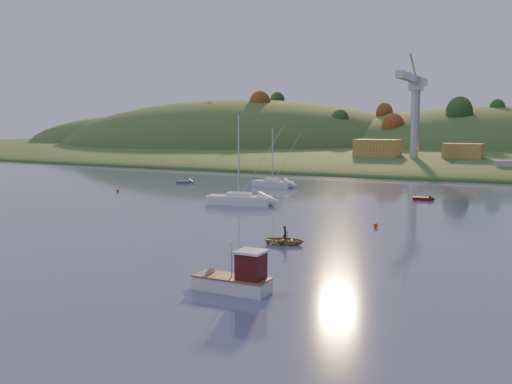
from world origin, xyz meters
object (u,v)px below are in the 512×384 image
at_px(sailboat_far, 272,183).
at_px(canoe, 285,240).
at_px(red_tender, 427,199).
at_px(fishing_boat, 227,278).
at_px(grey_dinghy, 188,182).
at_px(sailboat_near, 239,199).

height_order(sailboat_far, canoe, sailboat_far).
height_order(canoe, red_tender, red_tender).
height_order(fishing_boat, grey_dinghy, fishing_boat).
relative_size(sailboat_far, red_tender, 3.20).
xyz_separation_m(fishing_boat, sailboat_near, (-18.97, 36.21, -0.06)).
height_order(sailboat_near, sailboat_far, sailboat_near).
bearing_deg(sailboat_far, canoe, -58.27).
bearing_deg(sailboat_near, red_tender, 24.66).
relative_size(sailboat_near, canoe, 3.43).
relative_size(sailboat_near, grey_dinghy, 3.40).
xyz_separation_m(sailboat_near, grey_dinghy, (-22.47, 20.98, -0.52)).
height_order(fishing_boat, canoe, fishing_boat).
distance_m(fishing_boat, sailboat_near, 40.88).
bearing_deg(red_tender, sailboat_near, -149.14).
xyz_separation_m(canoe, grey_dinghy, (-38.87, 42.17, -0.11)).
relative_size(sailboat_far, grey_dinghy, 2.91).
height_order(canoe, grey_dinghy, grey_dinghy).
bearing_deg(red_tender, canoe, -104.07).
distance_m(sailboat_far, red_tender, 28.56).
height_order(fishing_boat, sailboat_far, sailboat_far).
distance_m(fishing_boat, red_tender, 52.53).
height_order(red_tender, grey_dinghy, grey_dinghy).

